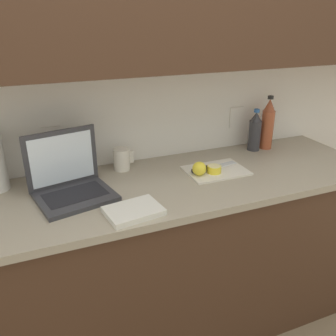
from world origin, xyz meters
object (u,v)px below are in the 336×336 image
(bottle_oil_tall, at_px, (268,125))
(laptop, at_px, (70,181))
(lemon_whole_beside, at_px, (199,168))
(knife, at_px, (207,168))
(lemon_half_cut, at_px, (214,169))
(bottle_green_soda, at_px, (255,132))
(measuring_cup, at_px, (122,159))
(cutting_board, at_px, (216,170))

(bottle_oil_tall, bearing_deg, laptop, -171.62)
(laptop, bearing_deg, lemon_whole_beside, -16.48)
(knife, distance_m, bottle_oil_tall, 0.53)
(lemon_half_cut, height_order, bottle_green_soda, bottle_green_soda)
(bottle_green_soda, relative_size, measuring_cup, 2.19)
(cutting_board, bearing_deg, measuring_cup, 154.84)
(bottle_oil_tall, bearing_deg, lemon_whole_beside, -158.60)
(cutting_board, relative_size, knife, 1.11)
(cutting_board, relative_size, measuring_cup, 2.72)
(laptop, height_order, knife, laptop)
(measuring_cup, bearing_deg, bottle_oil_tall, -0.82)
(lemon_whole_beside, xyz_separation_m, bottle_green_soda, (0.47, 0.22, 0.07))
(bottle_oil_tall, bearing_deg, measuring_cup, 179.18)
(lemon_whole_beside, bearing_deg, laptop, 175.80)
(cutting_board, bearing_deg, knife, 152.04)
(lemon_half_cut, distance_m, lemon_whole_beside, 0.09)
(knife, relative_size, measuring_cup, 2.46)
(cutting_board, height_order, measuring_cup, measuring_cup)
(lemon_half_cut, relative_size, bottle_green_soda, 0.29)
(lemon_whole_beside, distance_m, bottle_oil_tall, 0.60)
(lemon_half_cut, bearing_deg, bottle_oil_tall, 24.51)
(laptop, bearing_deg, bottle_oil_tall, -3.89)
(cutting_board, bearing_deg, bottle_oil_tall, 23.41)
(knife, height_order, bottle_oil_tall, bottle_oil_tall)
(measuring_cup, bearing_deg, bottle_green_soda, -0.91)
(lemon_whole_beside, distance_m, measuring_cup, 0.40)
(knife, relative_size, bottle_green_soda, 1.12)
(bottle_green_soda, distance_m, measuring_cup, 0.80)
(bottle_green_soda, bearing_deg, bottle_oil_tall, 0.00)
(bottle_oil_tall, distance_m, measuring_cup, 0.89)
(laptop, xyz_separation_m, cutting_board, (0.72, -0.02, -0.06))
(cutting_board, height_order, knife, knife)
(bottle_green_soda, bearing_deg, cutting_board, -151.82)
(bottle_oil_tall, bearing_deg, knife, -160.66)
(lemon_half_cut, distance_m, bottle_green_soda, 0.45)
(knife, bearing_deg, cutting_board, -36.76)
(cutting_board, bearing_deg, bottle_green_soda, 28.18)
(cutting_board, height_order, bottle_oil_tall, bottle_oil_tall)
(laptop, relative_size, cutting_board, 1.21)
(bottle_green_soda, xyz_separation_m, measuring_cup, (-0.80, 0.01, -0.06))
(measuring_cup, bearing_deg, lemon_whole_beside, -35.03)
(lemon_half_cut, xyz_separation_m, bottle_oil_tall, (0.47, 0.21, 0.12))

